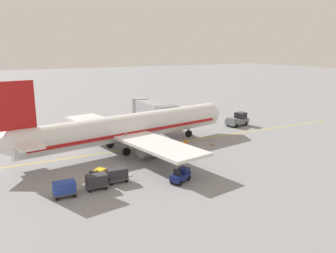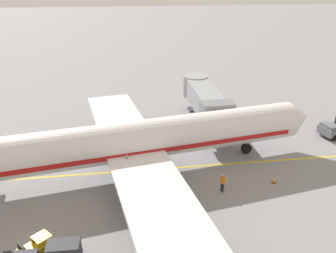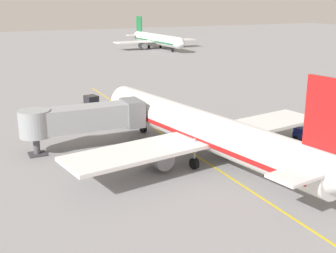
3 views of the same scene
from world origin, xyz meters
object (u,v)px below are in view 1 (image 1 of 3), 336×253
Objects in this scene: parked_airliner at (128,128)px; baggage_tug_lead at (181,176)px; baggage_cart_front at (117,174)px; baggage_cart_second_in_train at (97,181)px; ground_crew_wing_walker at (186,144)px; jet_bridge at (152,110)px; safety_cone_nose_left at (212,143)px; baggage_cart_third_in_train at (64,188)px; pushback_tractor at (238,120)px; baggage_tug_trailing at (97,177)px.

parked_airliner is 14.30m from baggage_tug_lead.
baggage_cart_second_in_train is (0.79, -2.53, 0.00)m from baggage_cart_front.
jet_bridge is at bearing 173.04° from ground_crew_wing_walker.
baggage_cart_second_in_train is (21.82, -16.76, -2.51)m from jet_bridge.
baggage_cart_third_in_train is at bearing -70.55° from safety_cone_nose_left.
pushback_tractor reaches higher than baggage_cart_front.
baggage_tug_lead is at bearing 80.64° from baggage_cart_third_in_train.
pushback_tractor is at bearing 118.09° from baggage_cart_front.
jet_bridge is 14.69m from safety_cone_nose_left.
parked_airliner is 8.47m from ground_crew_wing_walker.
baggage_tug_trailing is at bearing -64.49° from pushback_tractor.
pushback_tractor is 1.64× the size of baggage_cart_third_in_train.
pushback_tractor is at bearing 115.56° from baggage_cart_third_in_train.
baggage_cart_second_in_train is 1.72× the size of ground_crew_wing_walker.
baggage_cart_third_in_train is (0.39, -3.32, 0.00)m from baggage_cart_second_in_train.
ground_crew_wing_walker is at bearing 111.53° from baggage_tug_trailing.
baggage_tug_lead is 0.95× the size of baggage_cart_second_in_train.
baggage_tug_trailing is at bearing -68.47° from ground_crew_wing_walker.
pushback_tractor is at bearing 125.97° from safety_cone_nose_left.
ground_crew_wing_walker is at bearing 115.65° from baggage_cart_second_in_train.
safety_cone_nose_left is at bearing 131.91° from baggage_tug_lead.
baggage_cart_third_in_train is at bearing -43.52° from parked_airliner.
jet_bridge is at bearing -166.90° from safety_cone_nose_left.
baggage_tug_lead is 6.87m from baggage_cart_front.
jet_bridge is 8.05× the size of ground_crew_wing_walker.
parked_airliner is 12.78× the size of baggage_cart_third_in_train.
parked_airliner is 12.51m from baggage_cart_front.
jet_bridge reaches higher than safety_cone_nose_left.
baggage_tug_trailing is 0.92× the size of baggage_cart_second_in_train.
jet_bridge reaches higher than baggage_cart_second_in_train.
safety_cone_nose_left is (3.87, 11.84, -2.90)m from parked_airliner.
baggage_tug_trailing is 1.58× the size of ground_crew_wing_walker.
baggage_cart_third_in_train is (22.21, -20.08, -2.51)m from jet_bridge.
baggage_cart_second_in_train is (-2.36, -8.63, 0.24)m from baggage_tug_lead.
parked_airliner is 13.26m from jet_bridge.
baggage_cart_second_in_train is at bearing -72.71° from baggage_cart_front.
ground_crew_wing_walker reaches higher than baggage_cart_third_in_train.
parked_airliner is at bearing -123.67° from ground_crew_wing_walker.
parked_airliner reaches higher than baggage_tug_trailing.
safety_cone_nose_left is (-0.66, 5.04, -0.66)m from ground_crew_wing_walker.
baggage_tug_lead reaches higher than baggage_cart_third_in_train.
baggage_tug_trailing is 0.92× the size of baggage_cart_front.
baggage_cart_front is (21.03, -14.23, -2.51)m from jet_bridge.
baggage_cart_third_in_train is (1.17, -5.85, 0.00)m from baggage_cart_front.
jet_bridge reaches higher than baggage_cart_third_in_train.
pushback_tractor is 1.72× the size of baggage_tug_lead.
pushback_tractor is at bearing 101.25° from parked_airliner.
parked_airliner is 12.78× the size of baggage_cart_front.
jet_bridge is 2.86× the size of pushback_tractor.
pushback_tractor is 2.82× the size of ground_crew_wing_walker.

